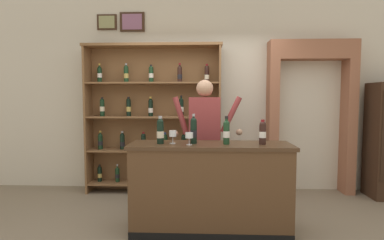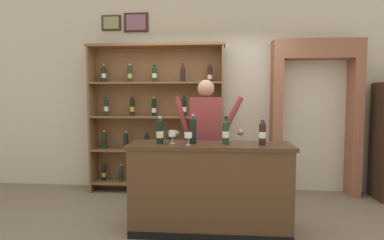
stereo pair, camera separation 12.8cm
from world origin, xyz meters
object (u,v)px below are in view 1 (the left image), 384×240
Objects in this scene: wine_glass_left at (189,136)px; wine_glass_spare at (173,134)px; wine_shelf at (154,116)px; tasting_bottle_riserva at (226,131)px; tasting_bottle_chianti at (160,131)px; tasting_counter at (210,188)px; tasting_bottle_rosso at (263,132)px; tasting_bottle_brunello at (194,130)px; shopkeeper at (205,131)px.

wine_glass_spare is at bearing 154.88° from wine_glass_left.
tasting_bottle_riserva is (1.03, -1.44, -0.08)m from wine_shelf.
wine_shelf is 1.47m from tasting_bottle_chianti.
tasting_counter is at bearing 169.45° from tasting_bottle_riserva.
tasting_counter is at bearing 1.92° from wine_glass_spare.
wine_shelf reaches higher than tasting_bottle_rosso.
tasting_bottle_chianti is at bearing -177.01° from tasting_counter.
tasting_bottle_brunello is (0.36, 0.03, 0.00)m from tasting_bottle_chianti.
tasting_bottle_rosso is 0.79m from wine_glass_left.
tasting_bottle_brunello is 1.07× the size of tasting_bottle_riserva.
tasting_bottle_brunello reaches higher than wine_glass_spare.
tasting_bottle_chianti is (-0.54, -0.03, 0.63)m from tasting_counter.
wine_shelf reaches higher than tasting_bottle_riserva.
tasting_bottle_riserva is at bearing 9.77° from wine_glass_left.
tasting_bottle_rosso is (0.62, -0.60, 0.05)m from shopkeeper.
wine_shelf is 7.03× the size of tasting_bottle_brunello.
wine_shelf is 1.16m from shopkeeper.
tasting_bottle_chianti is 0.93× the size of tasting_bottle_brunello.
tasting_bottle_chianti reaches higher than tasting_counter.
wine_shelf is 17.04× the size of wine_glass_left.
wine_glass_left is at bearing -25.12° from wine_glass_spare.
tasting_bottle_riserva reaches higher than wine_glass_spare.
shopkeeper is 5.63× the size of tasting_bottle_chianti.
wine_glass_spare is (0.45, -1.42, -0.12)m from wine_shelf.
tasting_counter is 5.83× the size of tasting_bottle_chianti.
wine_glass_left is (0.32, -0.07, -0.04)m from tasting_bottle_chianti.
shopkeeper reaches higher than tasting_bottle_rosso.
shopkeeper is 5.60× the size of tasting_bottle_riserva.
wine_glass_left is at bearing -113.93° from tasting_bottle_brunello.
tasting_bottle_chianti reaches higher than wine_glass_spare.
wine_glass_spare is at bearing -177.18° from tasting_bottle_brunello.
shopkeeper is 11.82× the size of wine_glass_spare.
shopkeeper is (0.80, -0.84, -0.14)m from wine_shelf.
tasting_bottle_riserva reaches higher than tasting_bottle_chianti.
shopkeeper is 0.59m from tasting_bottle_brunello.
tasting_bottle_chianti is at bearing -173.74° from wine_glass_spare.
tasting_bottle_rosso is 1.85× the size of wine_glass_spare.
wine_shelf is 7.56× the size of tasting_bottle_chianti.
tasting_bottle_riserva reaches higher than tasting_counter.
wine_glass_left is (-0.16, -0.67, 0.02)m from shopkeeper.
shopkeeper is 0.69m from wine_glass_left.
shopkeeper is 0.77m from tasting_bottle_chianti.
shopkeeper reaches higher than wine_glass_spare.
wine_shelf is at bearing 112.84° from wine_glass_left.
wine_shelf reaches higher than shopkeeper.
tasting_bottle_chianti reaches higher than tasting_bottle_rosso.
tasting_bottle_chianti is at bearing -179.96° from tasting_bottle_rosso.
shopkeeper is 5.24× the size of tasting_bottle_brunello.
tasting_bottle_chianti is at bearing -175.90° from tasting_bottle_brunello.
wine_glass_spare is at bearing -72.38° from wine_shelf.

